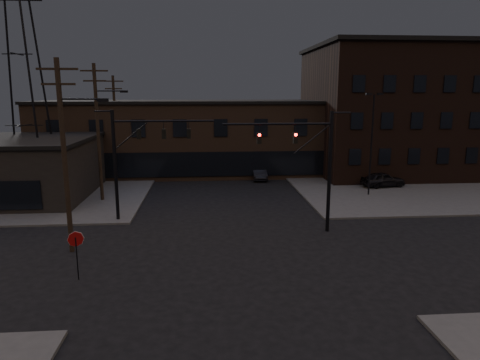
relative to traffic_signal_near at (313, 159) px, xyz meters
name	(u,v)px	position (x,y,z in m)	size (l,w,h in m)	color
ground	(236,259)	(-5.36, -4.50, -4.93)	(140.00, 140.00, 0.00)	black
sidewalk_ne	(421,177)	(16.64, 17.50, -4.86)	(30.00, 30.00, 0.15)	#474744
sidewalk_nw	(6,183)	(-27.36, 17.50, -4.86)	(30.00, 30.00, 0.15)	#474744
building_row	(219,137)	(-5.36, 23.50, -0.93)	(40.00, 12.00, 8.00)	#483326
building_right	(409,112)	(16.64, 21.50, 2.07)	(22.00, 16.00, 14.00)	black
traffic_signal_near	(313,159)	(0.00, 0.00, 0.00)	(7.12, 0.24, 8.00)	black
traffic_signal_far	(133,152)	(-12.07, 3.50, 0.08)	(7.12, 0.24, 8.00)	black
stop_sign	(76,244)	(-13.36, -6.49, -3.09)	(0.72, 0.33, 2.48)	black
utility_pole_near	(65,152)	(-14.79, -2.50, 0.94)	(3.70, 0.28, 11.00)	black
utility_pole_mid	(99,130)	(-15.79, 9.50, 1.19)	(3.70, 0.28, 11.50)	black
utility_pole_far	(115,124)	(-16.86, 21.50, 0.85)	(2.20, 0.28, 11.00)	black
transmission_tower	(17,54)	(-23.36, 13.50, 7.57)	(7.00, 7.00, 25.00)	black
lot_light_a	(372,135)	(7.64, 9.50, 0.58)	(1.50, 0.28, 9.14)	black
lot_light_b	(411,130)	(13.64, 14.50, 0.58)	(1.50, 0.28, 9.14)	black
parked_car_lot_a	(383,179)	(10.25, 12.57, -4.06)	(1.70, 4.23, 1.44)	black
parked_car_lot_b	(384,175)	(11.45, 15.07, -4.13)	(1.82, 4.48, 1.30)	#BBBABD
car_crossing	(259,173)	(-1.21, 17.97, -4.25)	(1.44, 4.13, 1.36)	black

